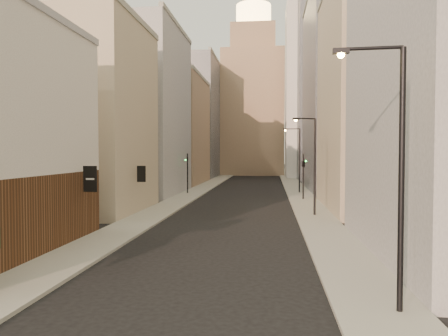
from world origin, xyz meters
TOP-DOWN VIEW (x-y plane):
  - sidewalk_left at (-6.50, 55.00)m, footprint 3.00×140.00m
  - sidewalk_right at (6.50, 55.00)m, footprint 3.00×140.00m
  - left_bldg_beige at (-12.00, 26.00)m, footprint 8.00×12.00m
  - left_bldg_grey at (-12.00, 42.00)m, footprint 8.00×16.00m
  - left_bldg_tan at (-12.00, 60.00)m, footprint 8.00×18.00m
  - left_bldg_wingrid at (-12.00, 80.00)m, footprint 8.00×20.00m
  - right_bldg_beige at (12.00, 30.00)m, footprint 8.00×16.00m
  - right_bldg_wingrid at (12.00, 50.00)m, footprint 8.00×20.00m
  - highrise at (18.00, 78.00)m, footprint 21.00×23.00m
  - clock_tower at (-1.00, 92.00)m, footprint 14.00×14.00m
  - white_tower at (10.00, 78.00)m, footprint 8.00×8.00m
  - streetlamp_near at (6.82, 4.01)m, footprint 2.21×0.33m
  - streetlamp_mid at (6.33, 25.11)m, footprint 1.91×0.99m
  - streetlamp_far at (6.38, 44.74)m, footprint 2.12×0.21m
  - traffic_light_left at (-7.08, 42.43)m, footprint 0.62×0.58m
  - traffic_light_right at (6.49, 36.99)m, footprint 0.65×0.63m

SIDE VIEW (x-z plane):
  - sidewalk_left at x=-6.50m, z-range 0.00..0.15m
  - sidewalk_right at x=6.50m, z-range 0.00..0.15m
  - traffic_light_left at x=-7.08m, z-range 1.16..6.16m
  - traffic_light_right at x=6.49m, z-range 1.35..6.35m
  - streetlamp_mid at x=6.33m, z-range 0.56..8.39m
  - streetlamp_far at x=6.38m, z-range 0.58..8.66m
  - streetlamp_near at x=6.82m, z-range 0.60..9.02m
  - left_bldg_beige at x=-12.00m, z-range 0.00..16.00m
  - left_bldg_tan at x=-12.00m, z-range 0.00..17.00m
  - left_bldg_grey at x=-12.00m, z-range 0.00..20.00m
  - right_bldg_beige at x=12.00m, z-range 0.00..20.00m
  - left_bldg_wingrid at x=-12.00m, z-range 0.00..24.00m
  - right_bldg_wingrid at x=12.00m, z-range 0.00..26.00m
  - clock_tower at x=-1.00m, z-range -4.82..40.08m
  - white_tower at x=10.00m, z-range -2.14..39.36m
  - highrise at x=18.00m, z-range 0.06..51.26m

